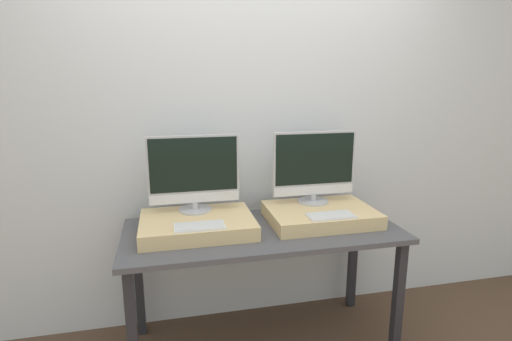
% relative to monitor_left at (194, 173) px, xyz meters
% --- Properties ---
extents(wall_back, '(8.00, 0.04, 2.60)m').
position_rel_monitor_left_xyz_m(wall_back, '(0.37, 0.25, 0.22)').
color(wall_back, silver).
rests_on(wall_back, ground_plane).
extents(workbench, '(1.59, 0.69, 0.77)m').
position_rel_monitor_left_xyz_m(workbench, '(0.37, -0.17, -0.40)').
color(workbench, '#47474C').
rests_on(workbench, ground_plane).
extents(wooden_riser_left, '(0.63, 0.47, 0.08)m').
position_rel_monitor_left_xyz_m(wooden_riser_left, '(-0.00, -0.13, -0.27)').
color(wooden_riser_left, '#D6B77F').
rests_on(wooden_riser_left, workbench).
extents(monitor_left, '(0.53, 0.19, 0.45)m').
position_rel_monitor_left_xyz_m(monitor_left, '(0.00, 0.00, 0.00)').
color(monitor_left, '#B2B2B7').
rests_on(monitor_left, wooden_riser_left).
extents(keyboard_left, '(0.27, 0.13, 0.01)m').
position_rel_monitor_left_xyz_m(keyboard_left, '(-0.00, -0.29, -0.23)').
color(keyboard_left, silver).
rests_on(keyboard_left, wooden_riser_left).
extents(wooden_riser_right, '(0.63, 0.47, 0.08)m').
position_rel_monitor_left_xyz_m(wooden_riser_right, '(0.75, -0.13, -0.27)').
color(wooden_riser_right, '#D6B77F').
rests_on(wooden_riser_right, workbench).
extents(monitor_right, '(0.53, 0.19, 0.45)m').
position_rel_monitor_left_xyz_m(monitor_right, '(0.75, 0.00, 0.00)').
color(monitor_right, '#B2B2B7').
rests_on(monitor_right, wooden_riser_right).
extents(keyboard_right, '(0.27, 0.13, 0.01)m').
position_rel_monitor_left_xyz_m(keyboard_right, '(0.75, -0.29, -0.23)').
color(keyboard_right, silver).
rests_on(keyboard_right, wooden_riser_right).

